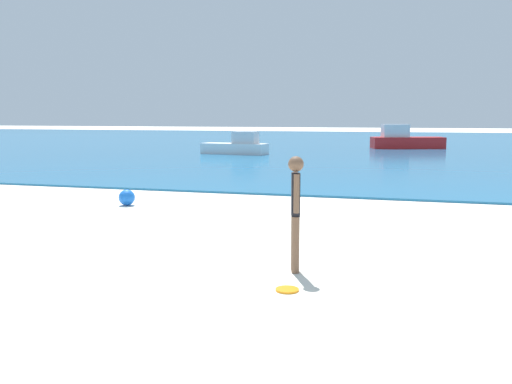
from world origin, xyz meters
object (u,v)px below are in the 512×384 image
object	(u,v)px
boat_far	(405,140)
beach_ball	(127,197)
person_standing	(296,207)
boat_near	(237,146)
frisbee	(287,290)

from	to	relation	value
boat_far	beach_ball	size ratio (longest dim) A/B	12.38
person_standing	boat_near	bearing A→B (deg)	-176.38
boat_near	boat_far	xyz separation A→B (m)	(8.63, 7.94, 0.10)
boat_near	boat_far	size ratio (longest dim) A/B	0.79
frisbee	boat_near	world-z (taller)	boat_near
frisbee	beach_ball	xyz separation A→B (m)	(-5.10, 5.29, 0.18)
boat_near	beach_ball	xyz separation A→B (m)	(2.80, -17.02, -0.29)
boat_near	beach_ball	bearing A→B (deg)	105.59
person_standing	boat_far	distance (m)	29.41
person_standing	frisbee	bearing A→B (deg)	-10.56
beach_ball	boat_near	bearing A→B (deg)	99.34
frisbee	boat_far	size ratio (longest dim) A/B	0.06
boat_near	frisbee	bearing A→B (deg)	115.76
frisbee	boat_far	world-z (taller)	boat_far
beach_ball	frisbee	bearing A→B (deg)	-46.01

